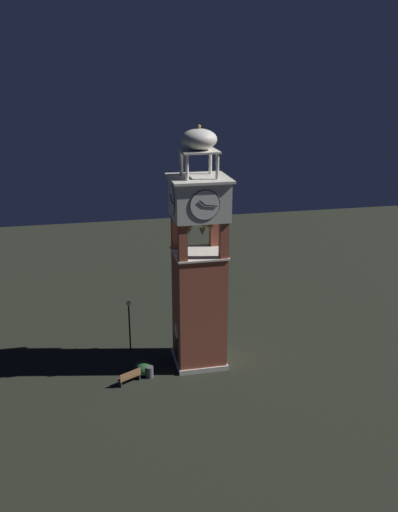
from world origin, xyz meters
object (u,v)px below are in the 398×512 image
clock_tower (199,273)px  trash_bin (150,372)px  park_bench (130,377)px  lamp_post (129,316)px

clock_tower → trash_bin: bearing=-68.9°
park_bench → trash_bin: 1.48m
park_bench → lamp_post: 5.19m
clock_tower → park_bench: size_ratio=10.26×
clock_tower → trash_bin: size_ratio=20.83×
lamp_post → park_bench: bearing=-5.8°
clock_tower → trash_bin: (1.45, -3.76, -6.41)m
clock_tower → trash_bin: clock_tower is taller
park_bench → trash_bin: park_bench is taller
clock_tower → trash_bin: 7.57m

